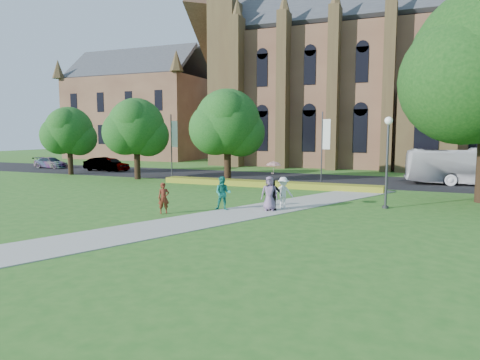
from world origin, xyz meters
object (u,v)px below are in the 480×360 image
at_px(tour_coach, 477,167).
at_px(car_1, 104,164).
at_px(car_0, 112,164).
at_px(car_2, 51,163).
at_px(streetlamp, 387,151).
at_px(pedestrian_0, 164,198).

relative_size(tour_coach, car_1, 2.40).
height_order(tour_coach, car_1, tour_coach).
distance_m(car_0, car_2, 9.21).
xyz_separation_m(streetlamp, car_2, (-39.52, 13.63, -2.63)).
relative_size(car_0, car_1, 0.98).
bearing_deg(car_0, car_1, 137.82).
relative_size(streetlamp, car_1, 1.15).
bearing_deg(car_1, tour_coach, -87.98).
height_order(tour_coach, pedestrian_0, tour_coach).
bearing_deg(pedestrian_0, streetlamp, -10.87).
xyz_separation_m(car_0, car_2, (-9.21, 0.14, -0.11)).
height_order(car_1, pedestrian_0, pedestrian_0).
bearing_deg(car_0, car_2, 97.51).
relative_size(streetlamp, car_2, 1.17).
bearing_deg(car_2, tour_coach, -88.08).
height_order(tour_coach, car_0, tour_coach).
bearing_deg(car_0, tour_coach, -80.80).
bearing_deg(pedestrian_0, car_2, 104.22).
xyz_separation_m(tour_coach, car_2, (-45.73, -0.39, -0.88)).
height_order(car_1, car_2, car_1).
relative_size(tour_coach, car_2, 2.45).
distance_m(streetlamp, car_1, 33.66).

